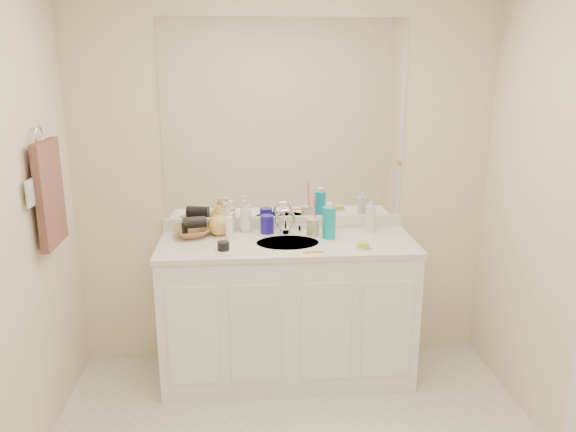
{
  "coord_description": "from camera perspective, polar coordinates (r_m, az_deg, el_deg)",
  "views": [
    {
      "loc": [
        -0.24,
        -2.13,
        1.91
      ],
      "look_at": [
        0.0,
        0.97,
        1.05
      ],
      "focal_mm": 35.0,
      "sensor_mm": 36.0,
      "label": 1
    }
  ],
  "objects": [
    {
      "name": "orange_comb",
      "position": [
        3.14,
        2.56,
        -3.66
      ],
      "size": [
        0.11,
        0.03,
        0.0
      ],
      "primitive_type": "cube",
      "rotation": [
        0.0,
        0.0,
        0.03
      ],
      "color": "orange",
      "rests_on": "countertop"
    },
    {
      "name": "extra_white_bottle",
      "position": [
        3.36,
        -5.99,
        -1.26
      ],
      "size": [
        0.05,
        0.05,
        0.14
      ],
      "primitive_type": "cylinder",
      "rotation": [
        0.0,
        0.0,
        0.28
      ],
      "color": "white",
      "rests_on": "countertop"
    },
    {
      "name": "soap_bottle_white",
      "position": [
        3.5,
        -4.32,
        0.03
      ],
      "size": [
        0.1,
        0.1,
        0.2
      ],
      "primitive_type": "imported",
      "rotation": [
        0.0,
        0.0,
        -0.38
      ],
      "color": "white",
      "rests_on": "countertop"
    },
    {
      "name": "hand_towel",
      "position": [
        3.15,
        -23.05,
        2.08
      ],
      "size": [
        0.04,
        0.32,
        0.55
      ],
      "primitive_type": "cube",
      "color": "#4F2F2A",
      "rests_on": "towel_ring"
    },
    {
      "name": "countertop",
      "position": [
        3.33,
        -0.07,
        -2.84
      ],
      "size": [
        1.52,
        0.57,
        0.03
      ],
      "primitive_type": "cube",
      "color": "silver",
      "rests_on": "vanity_cabinet"
    },
    {
      "name": "sink_basin",
      "position": [
        3.31,
        -0.04,
        -2.9
      ],
      "size": [
        0.37,
        0.37,
        0.02
      ],
      "primitive_type": "cylinder",
      "color": "#B3AF9D",
      "rests_on": "countertop"
    },
    {
      "name": "backsplash",
      "position": [
        3.56,
        -0.38,
        -0.69
      ],
      "size": [
        1.52,
        0.03,
        0.08
      ],
      "primitive_type": "cube",
      "color": "silver",
      "rests_on": "countertop"
    },
    {
      "name": "soap_dish",
      "position": [
        3.23,
        7.64,
        -3.21
      ],
      "size": [
        0.11,
        0.1,
        0.01
      ],
      "primitive_type": "cube",
      "rotation": [
        0.0,
        0.0,
        0.38
      ],
      "color": "silver",
      "rests_on": "countertop"
    },
    {
      "name": "towel_ring",
      "position": [
        3.1,
        -23.98,
        7.46
      ],
      "size": [
        0.01,
        0.11,
        0.11
      ],
      "primitive_type": "torus",
      "rotation": [
        0.0,
        1.57,
        0.0
      ],
      "color": "silver",
      "rests_on": "wall_left"
    },
    {
      "name": "soap_bottle_yellow",
      "position": [
        3.46,
        -7.02,
        -0.44
      ],
      "size": [
        0.14,
        0.14,
        0.18
      ],
      "primitive_type": "imported",
      "rotation": [
        0.0,
        0.0,
        0.01
      ],
      "color": "#DAAB54",
      "rests_on": "countertop"
    },
    {
      "name": "vanity_cabinet",
      "position": [
        3.5,
        -0.06,
        -9.7
      ],
      "size": [
        1.5,
        0.55,
        0.85
      ],
      "primitive_type": "cube",
      "color": "white",
      "rests_on": "floor"
    },
    {
      "name": "wall_back",
      "position": [
        3.51,
        -0.4,
        3.77
      ],
      "size": [
        2.6,
        0.02,
        2.4
      ],
      "primitive_type": "cube",
      "color": "beige",
      "rests_on": "floor"
    },
    {
      "name": "switch_plate",
      "position": [
        2.96,
        -24.74,
        2.11
      ],
      "size": [
        0.01,
        0.08,
        0.13
      ],
      "primitive_type": "cube",
      "color": "silver",
      "rests_on": "wall_left"
    },
    {
      "name": "faucet",
      "position": [
        3.46,
        -0.26,
        -0.91
      ],
      "size": [
        0.02,
        0.02,
        0.11
      ],
      "primitive_type": "cylinder",
      "color": "silver",
      "rests_on": "countertop"
    },
    {
      "name": "soap_bottle_cream",
      "position": [
        3.49,
        -6.22,
        -0.18
      ],
      "size": [
        0.1,
        0.11,
        0.19
      ],
      "primitive_type": "imported",
      "rotation": [
        0.0,
        0.0,
        -0.22
      ],
      "color": "beige",
      "rests_on": "countertop"
    },
    {
      "name": "clear_pump_bottle",
      "position": [
        3.51,
        8.35,
        -0.36
      ],
      "size": [
        0.08,
        0.08,
        0.17
      ],
      "primitive_type": "cylinder",
      "rotation": [
        0.0,
        0.0,
        -0.27
      ],
      "color": "silver",
      "rests_on": "countertop"
    },
    {
      "name": "tan_cup",
      "position": [
        3.43,
        2.52,
        -1.14
      ],
      "size": [
        0.1,
        0.1,
        0.11
      ],
      "primitive_type": "cylinder",
      "rotation": [
        0.0,
        0.0,
        0.4
      ],
      "color": "#C1BA88",
      "rests_on": "countertop"
    },
    {
      "name": "toothbrush",
      "position": [
        3.4,
        2.71,
        0.44
      ],
      "size": [
        0.02,
        0.04,
        0.22
      ],
      "primitive_type": "cylinder",
      "rotation": [
        0.14,
        0.0,
        -0.29
      ],
      "color": "#FE43AB",
      "rests_on": "tan_cup"
    },
    {
      "name": "mouthwash_bottle",
      "position": [
        3.38,
        4.18,
        -0.68
      ],
      "size": [
        0.08,
        0.08,
        0.19
      ],
      "primitive_type": "cylinder",
      "rotation": [
        0.0,
        0.0,
        -0.02
      ],
      "color": "#0E9EB0",
      "rests_on": "countertop"
    },
    {
      "name": "hair_dryer",
      "position": [
        3.44,
        -9.48,
        -0.65
      ],
      "size": [
        0.15,
        0.1,
        0.07
      ],
      "primitive_type": "cylinder",
      "rotation": [
        0.0,
        1.57,
        0.21
      ],
      "color": "black",
      "rests_on": "wicker_basket"
    },
    {
      "name": "mirror",
      "position": [
        3.45,
        -0.41,
        9.62
      ],
      "size": [
        1.48,
        0.01,
        1.2
      ],
      "primitive_type": "cube",
      "color": "white",
      "rests_on": "wall_back"
    },
    {
      "name": "wicker_basket",
      "position": [
        3.46,
        -9.76,
        -1.68
      ],
      "size": [
        0.25,
        0.25,
        0.05
      ],
      "primitive_type": "imported",
      "rotation": [
        0.0,
        0.0,
        0.24
      ],
      "color": "#95633C",
      "rests_on": "countertop"
    },
    {
      "name": "green_soap",
      "position": [
        3.22,
        7.65,
        -2.88
      ],
      "size": [
        0.08,
        0.06,
        0.02
      ],
      "primitive_type": "cube",
      "rotation": [
        0.0,
        0.0,
        -0.24
      ],
      "color": "#A9DB35",
      "rests_on": "soap_dish"
    },
    {
      "name": "blue_mug",
      "position": [
        3.47,
        -2.13,
        -0.85
      ],
      "size": [
        0.11,
        0.11,
        0.11
      ],
      "primitive_type": "cylinder",
      "rotation": [
        0.0,
        0.0,
        -0.36
      ],
      "color": "navy",
      "rests_on": "countertop"
    },
    {
      "name": "dark_jar",
      "position": [
        3.19,
        -6.58,
        -3.03
      ],
      "size": [
        0.07,
        0.07,
        0.05
      ],
      "primitive_type": "cylinder",
      "rotation": [
        0.0,
        0.0,
        -0.09
      ],
      "color": "black",
      "rests_on": "countertop"
    }
  ]
}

